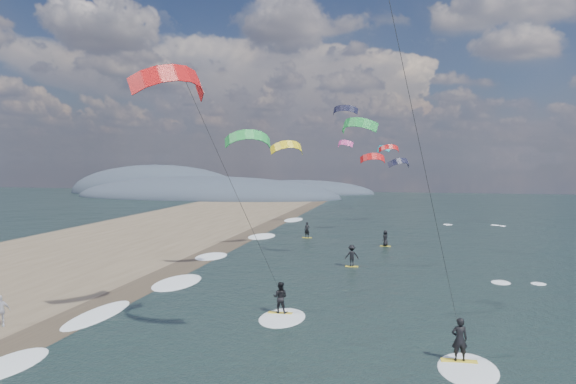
# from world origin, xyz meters

# --- Properties ---
(ground) EXTENTS (260.00, 260.00, 0.00)m
(ground) POSITION_xyz_m (0.00, 0.00, 0.00)
(ground) COLOR black
(ground) RESTS_ON ground
(wet_sand_strip) EXTENTS (3.00, 240.00, 0.00)m
(wet_sand_strip) POSITION_xyz_m (-12.00, 10.00, 0.00)
(wet_sand_strip) COLOR #382D23
(wet_sand_strip) RESTS_ON ground
(coastal_hills) EXTENTS (80.00, 41.00, 15.00)m
(coastal_hills) POSITION_xyz_m (-44.84, 107.86, 0.00)
(coastal_hills) COLOR #3D4756
(coastal_hills) RESTS_ON ground
(kitesurfer_near_b) EXTENTS (6.91, 9.48, 14.29)m
(kitesurfer_near_b) POSITION_xyz_m (-3.11, 4.19, 9.46)
(kitesurfer_near_b) COLOR yellow
(kitesurfer_near_b) RESTS_ON ground
(far_kitesurfers) EXTENTS (10.20, 16.86, 1.86)m
(far_kitesurfers) POSITION_xyz_m (1.25, 29.97, 0.91)
(far_kitesurfers) COLOR yellow
(far_kitesurfers) RESTS_ON ground
(bg_kite_field) EXTENTS (14.54, 67.36, 8.16)m
(bg_kite_field) POSITION_xyz_m (0.02, 47.96, 11.34)
(bg_kite_field) COLOR red
(bg_kite_field) RESTS_ON ground
(shoreline_surf) EXTENTS (2.40, 79.40, 0.11)m
(shoreline_surf) POSITION_xyz_m (-10.80, 14.75, 0.00)
(shoreline_surf) COLOR white
(shoreline_surf) RESTS_ON ground
(beach_walker) EXTENTS (1.06, 0.97, 1.74)m
(beach_walker) POSITION_xyz_m (-15.09, 2.82, 0.87)
(beach_walker) COLOR silver
(beach_walker) RESTS_ON ground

